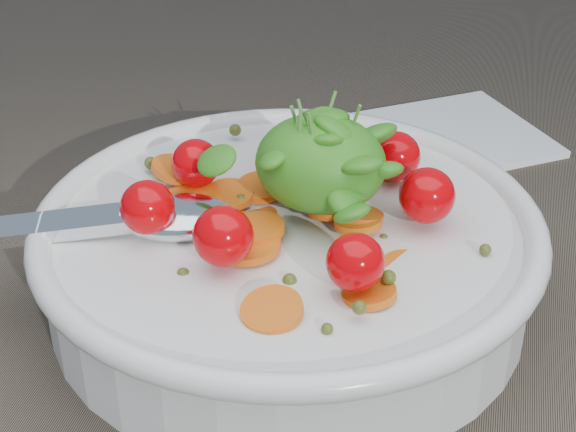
# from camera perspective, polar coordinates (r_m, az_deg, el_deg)

# --- Properties ---
(ground) EXTENTS (6.00, 6.00, 0.00)m
(ground) POSITION_cam_1_polar(r_m,az_deg,el_deg) (0.57, -0.38, -4.13)
(ground) COLOR brown
(ground) RESTS_ON ground
(bowl) EXTENTS (0.33, 0.31, 0.13)m
(bowl) POSITION_cam_1_polar(r_m,az_deg,el_deg) (0.54, 0.02, -2.14)
(bowl) COLOR white
(bowl) RESTS_ON ground
(napkin) EXTENTS (0.20, 0.20, 0.01)m
(napkin) POSITION_cam_1_polar(r_m,az_deg,el_deg) (0.76, 10.18, 5.10)
(napkin) COLOR white
(napkin) RESTS_ON ground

